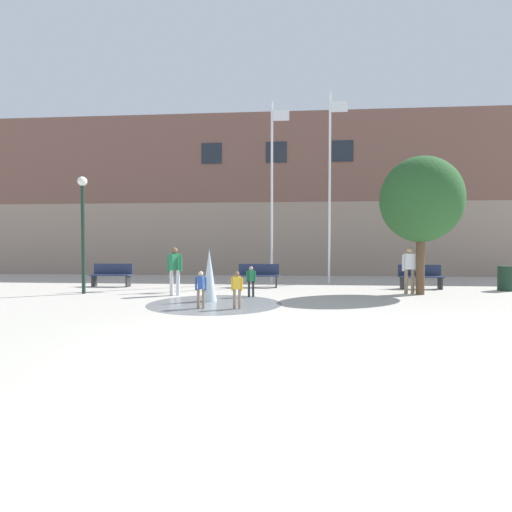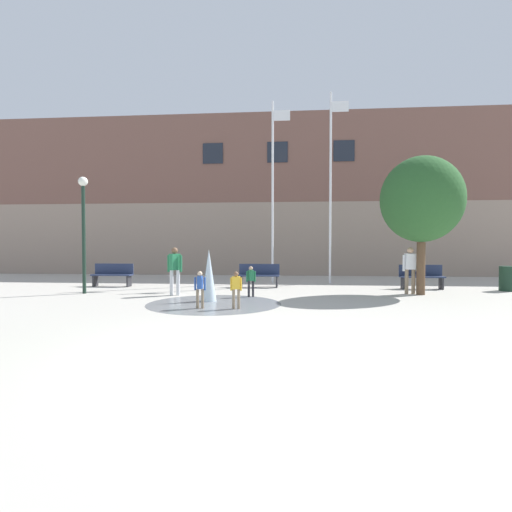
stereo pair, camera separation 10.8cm
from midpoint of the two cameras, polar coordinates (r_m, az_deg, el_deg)
ground_plane at (r=6.46m, az=-1.70°, el=-13.60°), size 100.00×100.00×0.00m
library_building at (r=24.65m, az=2.98°, el=8.00°), size 36.00×6.05×8.78m
splash_fountain at (r=11.81m, az=-6.75°, el=-3.80°), size 3.82×3.82×1.56m
park_bench_under_left_flagpole at (r=17.00m, az=-20.08°, el=-2.50°), size 1.60×0.44×0.91m
park_bench_center at (r=15.70m, az=0.18°, el=-2.74°), size 1.60×0.44×0.91m
park_bench_far_right at (r=16.35m, az=22.27°, el=-2.69°), size 1.60×0.44×0.91m
child_with_pink_shirt at (r=10.48m, az=-3.03°, el=-4.44°), size 0.31×0.14×0.99m
child_running at (r=12.84m, az=-0.95°, el=-3.29°), size 0.31×0.24×0.99m
adult_in_red at (r=14.53m, az=20.89°, el=-1.42°), size 0.50×0.23×1.59m
child_in_fountain at (r=10.66m, az=-8.18°, el=-4.35°), size 0.31×0.21×0.99m
adult_watching at (r=13.47m, az=-11.77°, el=-1.58°), size 0.50×0.39×1.59m
flagpole_left at (r=17.68m, az=2.20°, el=9.84°), size 0.80×0.10×7.90m
flagpole_right at (r=17.77m, az=10.39°, el=10.28°), size 0.80×0.10×8.21m
lamp_post_left_lane at (r=14.89m, az=-23.70°, el=5.04°), size 0.32×0.32×3.99m
trash_can at (r=17.12m, az=31.98°, el=-2.73°), size 0.56×0.56×0.90m
street_tree_near_building at (r=14.54m, az=22.33°, el=7.43°), size 2.69×2.69×4.63m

